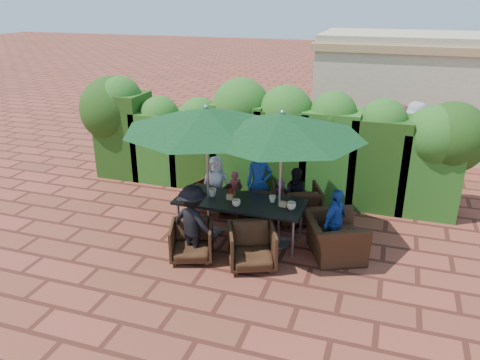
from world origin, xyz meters
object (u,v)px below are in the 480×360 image
(umbrella_left, at_px, (206,119))
(chair_near_right, at_px, (252,245))
(chair_far_right, at_px, (299,202))
(dining_table, at_px, (240,205))
(chair_end_right, at_px, (334,231))
(umbrella_right, at_px, (282,125))
(chair_far_mid, at_px, (256,200))
(chair_far_left, at_px, (214,194))
(chair_near_left, at_px, (192,239))

(umbrella_left, distance_m, chair_near_right, 2.29)
(umbrella_left, height_order, chair_far_right, umbrella_left)
(dining_table, relative_size, chair_end_right, 2.19)
(umbrella_left, bearing_deg, umbrella_right, 1.20)
(umbrella_right, height_order, chair_far_mid, umbrella_right)
(dining_table, xyz_separation_m, umbrella_right, (0.72, 0.02, 1.54))
(umbrella_left, bearing_deg, dining_table, 0.84)
(chair_far_left, height_order, chair_far_right, chair_far_right)
(umbrella_left, distance_m, chair_far_mid, 2.14)
(umbrella_left, height_order, chair_end_right, umbrella_left)
(chair_far_left, bearing_deg, chair_far_right, -166.55)
(umbrella_right, relative_size, chair_far_left, 3.94)
(umbrella_right, distance_m, chair_far_mid, 2.13)
(chair_far_mid, bearing_deg, chair_far_left, -21.57)
(chair_far_mid, relative_size, chair_near_left, 1.08)
(chair_far_left, xyz_separation_m, chair_near_left, (0.33, -1.91, 0.00))
(umbrella_left, relative_size, chair_far_right, 3.60)
(dining_table, xyz_separation_m, chair_far_right, (0.88, 1.04, -0.27))
(chair_far_mid, xyz_separation_m, chair_near_left, (-0.59, -1.83, -0.03))
(dining_table, relative_size, umbrella_right, 0.83)
(dining_table, relative_size, chair_near_left, 3.24)
(chair_far_left, xyz_separation_m, chair_far_mid, (0.93, -0.09, 0.03))
(umbrella_left, height_order, chair_near_right, umbrella_left)
(umbrella_right, xyz_separation_m, chair_near_right, (-0.23, -0.86, -1.83))
(chair_near_left, xyz_separation_m, chair_near_right, (1.04, 0.09, 0.03))
(dining_table, height_order, chair_far_right, chair_far_right)
(chair_far_left, distance_m, chair_far_right, 1.76)
(chair_end_right, bearing_deg, umbrella_left, 64.00)
(chair_near_left, distance_m, chair_near_right, 1.04)
(umbrella_right, height_order, chair_end_right, umbrella_right)
(umbrella_right, relative_size, chair_far_right, 3.45)
(umbrella_right, height_order, chair_near_left, umbrella_right)
(chair_near_right, height_order, chair_end_right, chair_end_right)
(umbrella_right, xyz_separation_m, chair_end_right, (0.99, -0.08, -1.75))
(dining_table, xyz_separation_m, chair_far_left, (-0.88, 0.98, -0.32))
(chair_far_right, relative_size, chair_near_left, 1.13)
(umbrella_right, xyz_separation_m, chair_near_left, (-1.27, -0.95, -1.86))
(dining_table, height_order, chair_near_left, dining_table)
(chair_near_left, height_order, chair_near_right, chair_near_right)
(chair_near_right, bearing_deg, chair_far_mid, 81.37)
(dining_table, relative_size, chair_near_right, 3.02)
(umbrella_left, bearing_deg, chair_near_right, -37.23)
(chair_far_mid, bearing_deg, umbrella_right, 111.39)
(dining_table, relative_size, umbrella_left, 0.79)
(umbrella_left, bearing_deg, chair_far_left, 105.64)
(chair_far_right, xyz_separation_m, chair_end_right, (0.84, -1.10, 0.06))
(chair_near_right, relative_size, chair_end_right, 0.73)
(umbrella_left, distance_m, chair_far_left, 2.12)
(chair_near_left, bearing_deg, chair_far_left, 80.35)
(umbrella_left, xyz_separation_m, umbrella_right, (1.33, 0.03, -0.00))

